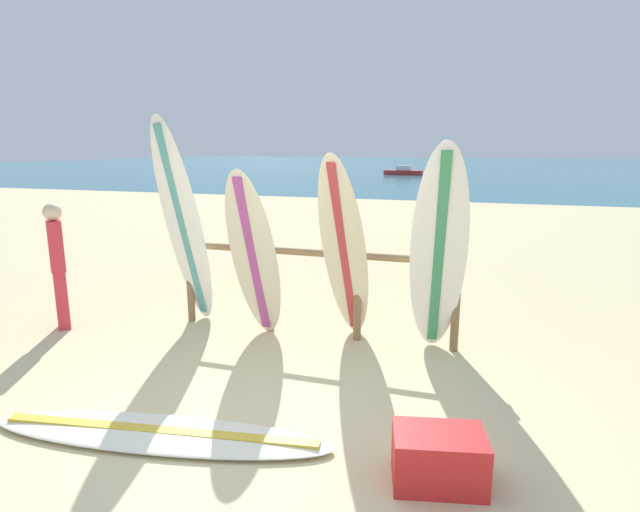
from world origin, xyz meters
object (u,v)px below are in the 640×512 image
(surfboard_leaning_center_left, at_px, (344,252))
(small_boat_offshore, at_px, (403,172))
(beachgoer_standing, at_px, (57,261))
(surfboard_rack, at_px, (312,275))
(surfboard_lying_on_sand, at_px, (159,434))
(cooler_box, at_px, (439,458))
(surfboard_leaning_left, at_px, (254,256))
(surfboard_leaning_far_left, at_px, (184,226))
(surfboard_leaning_center, at_px, (439,254))

(surfboard_leaning_center_left, bearing_deg, small_boat_offshore, 97.48)
(beachgoer_standing, bearing_deg, small_boat_offshore, 91.90)
(small_boat_offshore, bearing_deg, surfboard_rack, -83.20)
(surfboard_leaning_center_left, relative_size, surfboard_lying_on_sand, 0.78)
(surfboard_lying_on_sand, xyz_separation_m, small_boat_offshore, (-3.74, 37.41, 0.22))
(surfboard_leaning_center_left, distance_m, cooler_box, 2.58)
(surfboard_leaning_left, height_order, small_boat_offshore, surfboard_leaning_left)
(beachgoer_standing, relative_size, cooler_box, 2.57)
(surfboard_leaning_far_left, distance_m, surfboard_lying_on_sand, 2.73)
(surfboard_leaning_far_left, bearing_deg, surfboard_leaning_left, -6.79)
(surfboard_leaning_far_left, xyz_separation_m, surfboard_leaning_center_left, (1.96, 0.01, -0.20))
(surfboard_leaning_far_left, distance_m, surfboard_leaning_center, 2.95)
(surfboard_rack, bearing_deg, small_boat_offshore, 96.80)
(surfboard_leaning_far_left, distance_m, cooler_box, 3.95)
(surfboard_rack, distance_m, beachgoer_standing, 3.07)
(surfboard_leaning_far_left, xyz_separation_m, surfboard_leaning_left, (0.95, -0.11, -0.28))
(surfboard_leaning_left, bearing_deg, surfboard_leaning_center_left, 6.69)
(surfboard_leaning_left, height_order, beachgoer_standing, surfboard_leaning_left)
(beachgoer_standing, height_order, cooler_box, beachgoer_standing)
(surfboard_leaning_left, relative_size, small_boat_offshore, 0.67)
(surfboard_leaning_left, xyz_separation_m, cooler_box, (2.22, -1.97, -0.81))
(small_boat_offshore, relative_size, cooler_box, 4.93)
(surfboard_leaning_far_left, bearing_deg, surfboard_leaning_center_left, 0.18)
(beachgoer_standing, distance_m, small_boat_offshore, 35.70)
(surfboard_rack, relative_size, cooler_box, 5.61)
(beachgoer_standing, bearing_deg, surfboard_leaning_center_left, 7.50)
(small_boat_offshore, bearing_deg, beachgoer_standing, -88.10)
(beachgoer_standing, bearing_deg, cooler_box, -19.41)
(surfboard_leaning_center, relative_size, surfboard_lying_on_sand, 0.82)
(surfboard_lying_on_sand, bearing_deg, surfboard_leaning_far_left, 116.18)
(surfboard_lying_on_sand, bearing_deg, surfboard_leaning_left, 93.59)
(surfboard_rack, distance_m, surfboard_leaning_center, 1.53)
(surfboard_leaning_center_left, bearing_deg, surfboard_leaning_center, -1.30)
(surfboard_rack, distance_m, surfboard_leaning_center_left, 0.63)
(cooler_box, bearing_deg, small_boat_offshore, 86.78)
(surfboard_leaning_center, relative_size, cooler_box, 3.78)
(surfboard_leaning_center_left, bearing_deg, surfboard_rack, 149.96)
(surfboard_leaning_far_left, bearing_deg, surfboard_lying_on_sand, -63.82)
(surfboard_leaning_left, bearing_deg, surfboard_leaning_far_left, 173.21)
(surfboard_rack, height_order, surfboard_leaning_center, surfboard_leaning_center)
(surfboard_lying_on_sand, xyz_separation_m, beachgoer_standing, (-2.56, 1.74, 0.81))
(surfboard_lying_on_sand, distance_m, small_boat_offshore, 37.60)
(surfboard_leaning_far_left, distance_m, surfboard_leaning_left, 0.99)
(beachgoer_standing, xyz_separation_m, small_boat_offshore, (-1.18, 35.67, -0.59))
(surfboard_leaning_far_left, bearing_deg, surfboard_rack, 10.13)
(surfboard_leaning_left, bearing_deg, small_boat_offshore, 95.83)
(surfboard_leaning_far_left, relative_size, surfboard_leaning_center_left, 1.18)
(surfboard_rack, bearing_deg, surfboard_leaning_center_left, -30.04)
(small_boat_offshore, height_order, cooler_box, small_boat_offshore)
(surfboard_leaning_left, height_order, surfboard_leaning_center_left, surfboard_leaning_center_left)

